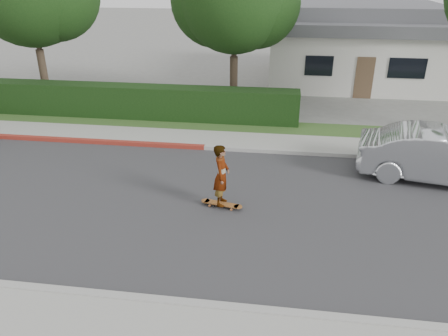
{
  "coord_description": "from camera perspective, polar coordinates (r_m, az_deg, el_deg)",
  "views": [
    {
      "loc": [
        3.8,
        -10.7,
        6.26
      ],
      "look_at": [
        2.24,
        0.45,
        1.0
      ],
      "focal_mm": 35.0,
      "sensor_mm": 36.0,
      "label": 1
    }
  ],
  "objects": [
    {
      "name": "curb_far",
      "position": [
        16.49,
        -5.99,
        2.87
      ],
      "size": [
        60.0,
        0.2,
        0.15
      ],
      "primitive_type": "cube",
      "color": "#9E9E99",
      "rests_on": "ground"
    },
    {
      "name": "curb_red_section",
      "position": [
        18.3,
        -21.42,
        3.51
      ],
      "size": [
        12.0,
        0.21,
        0.15
      ],
      "primitive_type": "cube",
      "color": "maroon",
      "rests_on": "ground"
    },
    {
      "name": "hedge",
      "position": [
        19.93,
        -12.48,
        8.41
      ],
      "size": [
        15.0,
        1.0,
        1.5
      ],
      "primitive_type": "cube",
      "color": "black",
      "rests_on": "ground"
    },
    {
      "name": "road",
      "position": [
        12.97,
        -10.17,
        -4.23
      ],
      "size": [
        60.0,
        8.0,
        0.01
      ],
      "primitive_type": "cube",
      "color": "#2D2D30",
      "rests_on": "ground"
    },
    {
      "name": "car_silver",
      "position": [
        15.24,
        26.54,
        1.4
      ],
      "size": [
        5.26,
        2.61,
        1.66
      ],
      "primitive_type": "imported",
      "rotation": [
        0.0,
        0.0,
        1.39
      ],
      "color": "silver",
      "rests_on": "ground"
    },
    {
      "name": "sidewalk_near",
      "position": [
        9.24,
        -19.9,
        -18.97
      ],
      "size": [
        60.0,
        1.6,
        0.12
      ],
      "primitive_type": "cube",
      "color": "gray",
      "rests_on": "ground"
    },
    {
      "name": "planting_strip",
      "position": [
        18.77,
        -4.21,
        5.66
      ],
      "size": [
        60.0,
        1.6,
        0.1
      ],
      "primitive_type": "cube",
      "color": "#2D4C1E",
      "rests_on": "ground"
    },
    {
      "name": "sidewalk_far",
      "position": [
        17.3,
        -5.3,
        3.94
      ],
      "size": [
        60.0,
        1.6,
        0.12
      ],
      "primitive_type": "cube",
      "color": "gray",
      "rests_on": "ground"
    },
    {
      "name": "skateboard",
      "position": [
        12.4,
        -0.32,
        -4.71
      ],
      "size": [
        1.24,
        0.49,
        0.11
      ],
      "rotation": [
        0.0,
        0.0,
        -0.21
      ],
      "color": "#D07439",
      "rests_on": "ground"
    },
    {
      "name": "house",
      "position": [
        27.35,
        17.3,
        15.22
      ],
      "size": [
        10.6,
        8.6,
        4.3
      ],
      "color": "beige",
      "rests_on": "ground"
    },
    {
      "name": "curb_near",
      "position": [
        9.81,
        -17.54,
        -15.45
      ],
      "size": [
        60.0,
        0.2,
        0.15
      ],
      "primitive_type": "cube",
      "color": "#9E9E99",
      "rests_on": "ground"
    },
    {
      "name": "skateboarder",
      "position": [
        11.97,
        -0.33,
        -0.95
      ],
      "size": [
        0.46,
        0.67,
        1.77
      ],
      "primitive_type": "imported",
      "rotation": [
        0.0,
        0.0,
        1.52
      ],
      "color": "white",
      "rests_on": "skateboard"
    },
    {
      "name": "ground",
      "position": [
        12.97,
        -10.17,
        -4.25
      ],
      "size": [
        120.0,
        120.0,
        0.0
      ],
      "primitive_type": "plane",
      "color": "slate",
      "rests_on": "ground"
    }
  ]
}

